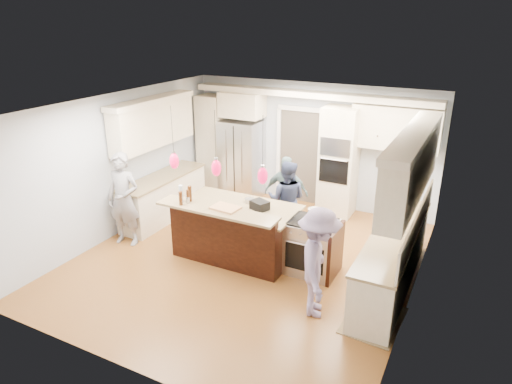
% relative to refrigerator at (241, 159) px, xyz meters
% --- Properties ---
extents(ground_plane, '(6.00, 6.00, 0.00)m').
position_rel_refrigerator_xyz_m(ground_plane, '(1.55, -2.64, -0.90)').
color(ground_plane, olive).
rests_on(ground_plane, ground).
extents(room_shell, '(5.54, 6.04, 2.72)m').
position_rel_refrigerator_xyz_m(room_shell, '(1.55, -2.64, 0.92)').
color(room_shell, '#B2BCC6').
rests_on(room_shell, ground).
extents(refrigerator, '(0.90, 0.70, 1.80)m').
position_rel_refrigerator_xyz_m(refrigerator, '(0.00, 0.00, 0.00)').
color(refrigerator, '#B7B7BC').
rests_on(refrigerator, ground).
extents(oven_column, '(0.72, 0.69, 2.30)m').
position_rel_refrigerator_xyz_m(oven_column, '(2.30, 0.03, 0.25)').
color(oven_column, beige).
rests_on(oven_column, ground).
extents(back_upper_cabinets, '(5.30, 0.61, 2.54)m').
position_rel_refrigerator_xyz_m(back_upper_cabinets, '(0.80, 0.12, 0.77)').
color(back_upper_cabinets, beige).
rests_on(back_upper_cabinets, ground).
extents(right_counter_run, '(0.64, 3.10, 2.51)m').
position_rel_refrigerator_xyz_m(right_counter_run, '(3.99, -2.34, 0.16)').
color(right_counter_run, beige).
rests_on(right_counter_run, ground).
extents(left_cabinets, '(0.64, 2.30, 2.51)m').
position_rel_refrigerator_xyz_m(left_cabinets, '(-0.89, -1.84, 0.16)').
color(left_cabinets, beige).
rests_on(left_cabinets, ground).
extents(kitchen_island, '(2.10, 1.46, 1.12)m').
position_rel_refrigerator_xyz_m(kitchen_island, '(1.30, -2.57, -0.41)').
color(kitchen_island, black).
rests_on(kitchen_island, ground).
extents(island_range, '(0.82, 0.71, 0.92)m').
position_rel_refrigerator_xyz_m(island_range, '(2.71, -2.49, -0.44)').
color(island_range, '#B7B7BC').
rests_on(island_range, ground).
extents(pendant_lights, '(1.75, 0.15, 1.03)m').
position_rel_refrigerator_xyz_m(pendant_lights, '(1.30, -3.15, 0.90)').
color(pendant_lights, black).
rests_on(pendant_lights, ground).
extents(person_bar_end, '(0.70, 0.52, 1.75)m').
position_rel_refrigerator_xyz_m(person_bar_end, '(-0.75, -3.09, -0.02)').
color(person_bar_end, gray).
rests_on(person_bar_end, ground).
extents(person_far_left, '(0.84, 0.71, 1.51)m').
position_rel_refrigerator_xyz_m(person_far_left, '(1.78, -1.48, -0.14)').
color(person_far_left, navy).
rests_on(person_far_left, ground).
extents(person_far_right, '(0.92, 0.51, 1.48)m').
position_rel_refrigerator_xyz_m(person_far_right, '(1.62, -1.12, -0.16)').
color(person_far_right, slate).
rests_on(person_far_right, ground).
extents(person_range_side, '(0.89, 1.18, 1.61)m').
position_rel_refrigerator_xyz_m(person_range_side, '(3.15, -3.53, -0.09)').
color(person_range_side, gray).
rests_on(person_range_side, ground).
extents(floor_rug, '(0.78, 1.09, 0.01)m').
position_rel_refrigerator_xyz_m(floor_rug, '(3.95, -3.35, -0.89)').
color(floor_rug, olive).
rests_on(floor_rug, ground).
extents(water_bottle, '(0.07, 0.07, 0.29)m').
position_rel_refrigerator_xyz_m(water_bottle, '(0.62, -3.18, 0.37)').
color(water_bottle, silver).
rests_on(water_bottle, kitchen_island).
extents(beer_bottle_a, '(0.08, 0.08, 0.26)m').
position_rel_refrigerator_xyz_m(beer_bottle_a, '(0.73, -3.09, 0.35)').
color(beer_bottle_a, '#40200B').
rests_on(beer_bottle_a, kitchen_island).
extents(beer_bottle_b, '(0.08, 0.08, 0.23)m').
position_rel_refrigerator_xyz_m(beer_bottle_b, '(0.69, -3.30, 0.34)').
color(beer_bottle_b, '#40200B').
rests_on(beer_bottle_b, kitchen_island).
extents(beer_bottle_c, '(0.06, 0.06, 0.22)m').
position_rel_refrigerator_xyz_m(beer_bottle_c, '(0.75, -3.17, 0.33)').
color(beer_bottle_c, '#40200B').
rests_on(beer_bottle_c, kitchen_island).
extents(drink_can, '(0.07, 0.07, 0.11)m').
position_rel_refrigerator_xyz_m(drink_can, '(0.75, -3.18, 0.27)').
color(drink_can, '#B7B7BC').
rests_on(drink_can, kitchen_island).
extents(cutting_board, '(0.47, 0.35, 0.03)m').
position_rel_refrigerator_xyz_m(cutting_board, '(1.42, -3.11, 0.24)').
color(cutting_board, tan).
rests_on(cutting_board, kitchen_island).
extents(pot_large, '(0.22, 0.22, 0.13)m').
position_rel_refrigerator_xyz_m(pot_large, '(2.63, -2.30, 0.08)').
color(pot_large, '#B7B7BC').
rests_on(pot_large, island_range).
extents(pot_small, '(0.20, 0.20, 0.10)m').
position_rel_refrigerator_xyz_m(pot_small, '(2.72, -2.59, 0.07)').
color(pot_small, '#B7B7BC').
rests_on(pot_small, island_range).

